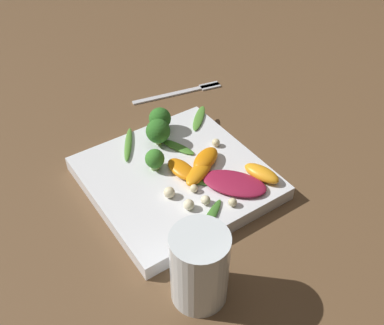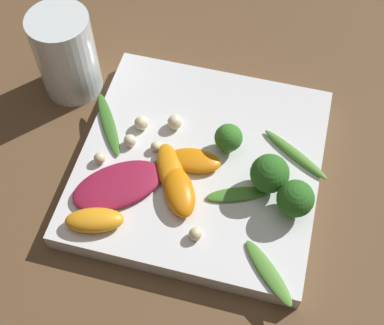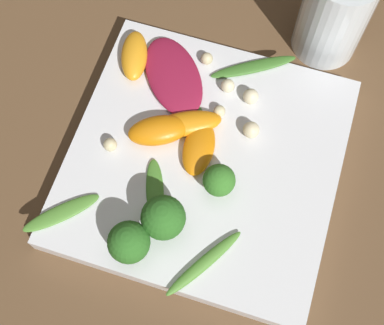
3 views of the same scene
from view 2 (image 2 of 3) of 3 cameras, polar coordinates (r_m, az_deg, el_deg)
name	(u,v)px [view 2 (image 2 of 3)]	position (r m, az deg, el deg)	size (l,w,h in m)	color
ground_plane	(200,171)	(0.62, 0.84, -0.86)	(2.40, 2.40, 0.00)	brown
plate	(200,165)	(0.61, 0.86, -0.26)	(0.27, 0.27, 0.02)	white
drinking_glass	(66,54)	(0.67, -13.28, 11.15)	(0.07, 0.07, 0.11)	white
radicchio_leaf_0	(118,185)	(0.58, -7.89, -2.42)	(0.11, 0.10, 0.01)	maroon
orange_segment_0	(94,220)	(0.56, -10.37, -6.08)	(0.07, 0.04, 0.02)	orange
orange_segment_1	(171,171)	(0.58, -2.31, -0.86)	(0.06, 0.08, 0.02)	orange
orange_segment_2	(179,192)	(0.57, -1.36, -3.13)	(0.06, 0.07, 0.02)	orange
orange_segment_3	(194,160)	(0.59, 0.21, 0.22)	(0.06, 0.04, 0.01)	orange
broccoli_floret_0	(270,174)	(0.56, 8.29, -1.19)	(0.04, 0.04, 0.05)	#7A9E51
broccoli_floret_1	(295,199)	(0.55, 10.96, -3.83)	(0.04, 0.04, 0.04)	#7A9E51
broccoli_floret_2	(228,138)	(0.59, 3.91, 2.60)	(0.03, 0.03, 0.04)	#84AD5B
arugula_sprig_0	(237,194)	(0.57, 4.83, -3.41)	(0.07, 0.04, 0.01)	#47842D
arugula_sprig_1	(295,154)	(0.61, 10.96, 0.88)	(0.08, 0.06, 0.01)	#518E33
arugula_sprig_2	(147,173)	(0.59, -4.85, -1.16)	(0.06, 0.07, 0.00)	#47842D
arugula_sprig_3	(268,272)	(0.54, 8.15, -11.54)	(0.07, 0.07, 0.01)	#518E33
arugula_sprig_4	(108,124)	(0.63, -8.92, 4.10)	(0.06, 0.09, 0.01)	#3D7528
macadamia_nut_0	(157,145)	(0.60, -3.80, 1.87)	(0.01, 0.01, 0.01)	beige
macadamia_nut_1	(129,143)	(0.61, -6.74, 2.07)	(0.01, 0.01, 0.01)	beige
macadamia_nut_2	(175,122)	(0.62, -1.85, 4.33)	(0.02, 0.02, 0.02)	beige
macadamia_nut_3	(195,234)	(0.55, 0.36, -7.64)	(0.01, 0.01, 0.01)	beige
macadamia_nut_4	(141,123)	(0.62, -5.41, 4.22)	(0.02, 0.02, 0.02)	beige
macadamia_nut_5	(100,158)	(0.60, -9.83, 0.45)	(0.01, 0.01, 0.01)	beige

